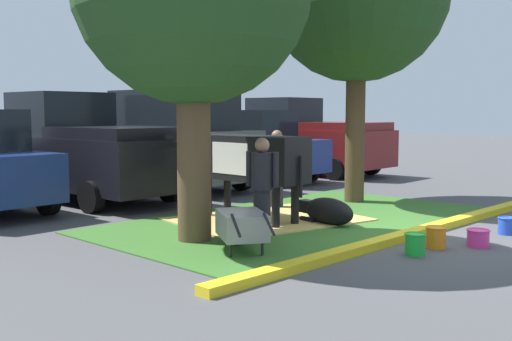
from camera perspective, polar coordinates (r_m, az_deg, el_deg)
The scene contains 17 objects.
ground_plane at distance 10.16m, azimuth 13.96°, elevation -5.87°, with size 80.00×80.00×0.00m, color #4C4C4F.
grass_island at distance 11.22m, azimuth 4.22°, elevation -4.59°, with size 7.45×4.20×0.02m, color #386B28.
curb_yellow at distance 9.94m, azimuth 14.25°, elevation -5.77°, with size 8.65×0.24×0.12m, color yellow.
hay_bedding at distance 11.11m, azimuth 1.11°, elevation -4.60°, with size 3.20×2.40×0.04m, color tan.
cow_holstein at distance 11.00m, azimuth -0.98°, elevation 1.14°, with size 0.73×3.14×1.59m.
calf_lying at distance 10.77m, azimuth 6.69°, elevation -3.80°, with size 0.66×1.33×0.48m.
person_handler at distance 9.16m, azimuth 0.57°, elevation -1.54°, with size 0.34×0.51×1.59m.
person_visitor_near at distance 12.40m, azimuth 1.96°, elevation 0.35°, with size 0.39×0.42×1.61m.
wheelbarrow at distance 8.60m, azimuth -1.36°, elevation -5.14°, with size 1.19×1.50×0.63m.
bucket_green at distance 8.77m, azimuth 14.62°, elevation -6.62°, with size 0.30×0.30×0.31m.
bucket_orange at distance 9.28m, azimuth 16.44°, elevation -5.97°, with size 0.31×0.31×0.32m.
bucket_pink at distance 9.58m, azimuth 20.03°, elevation -5.90°, with size 0.34×0.34×0.26m.
bucket_blue at distance 10.69m, azimuth 22.35°, elevation -4.76°, with size 0.29×0.29×0.28m.
pickup_truck_black at distance 14.33m, azimuth -15.95°, elevation 1.86°, with size 2.40×5.48×2.42m.
suv_black at distance 15.69m, azimuth -7.75°, elevation 2.89°, with size 2.28×4.68×2.52m.
sedan_blue at distance 17.48m, azimuth -0.48°, elevation 2.27°, with size 2.17×4.48×2.02m.
pickup_truck_maroon at distance 19.60m, azimuth 4.57°, elevation 2.98°, with size 2.40×5.48×2.42m.
Camera 1 is at (-8.63, -4.98, 1.98)m, focal length 42.83 mm.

